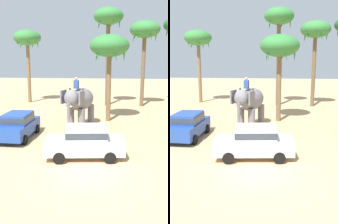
% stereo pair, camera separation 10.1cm
% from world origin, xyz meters
% --- Properties ---
extents(ground_plane, '(120.00, 120.00, 0.00)m').
position_xyz_m(ground_plane, '(0.00, 0.00, 0.00)').
color(ground_plane, tan).
extents(car_sedan_foreground, '(4.27, 2.24, 1.70)m').
position_xyz_m(car_sedan_foreground, '(-0.36, 1.94, 0.93)').
color(car_sedan_foreground, white).
rests_on(car_sedan_foreground, ground).
extents(car_parked_far_side, '(1.92, 4.12, 1.70)m').
position_xyz_m(car_parked_far_side, '(-5.05, 4.86, 0.93)').
color(car_parked_far_side, '#23479E').
rests_on(car_parked_far_side, ground).
extents(elephant_with_mahout, '(2.56, 4.02, 3.88)m').
position_xyz_m(elephant_with_mahout, '(-1.35, 7.96, 1.99)').
color(elephant_with_mahout, slate).
rests_on(elephant_with_mahout, ground).
extents(palm_tree_behind_elephant, '(3.20, 3.20, 7.12)m').
position_xyz_m(palm_tree_behind_elephant, '(0.80, 10.29, 6.04)').
color(palm_tree_behind_elephant, brown).
rests_on(palm_tree_behind_elephant, ground).
extents(palm_tree_near_hut, '(3.20, 3.20, 10.59)m').
position_xyz_m(palm_tree_near_hut, '(0.62, 17.72, 9.25)').
color(palm_tree_near_hut, brown).
rests_on(palm_tree_near_hut, ground).
extents(palm_tree_far_back, '(3.20, 3.20, 8.55)m').
position_xyz_m(palm_tree_far_back, '(-8.81, 18.89, 7.39)').
color(palm_tree_far_back, brown).
rests_on(palm_tree_far_back, ground).
extents(palm_tree_leaning_seaward, '(3.20, 3.20, 9.17)m').
position_xyz_m(palm_tree_leaning_seaward, '(4.49, 17.59, 7.96)').
color(palm_tree_leaning_seaward, brown).
rests_on(palm_tree_leaning_seaward, ground).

